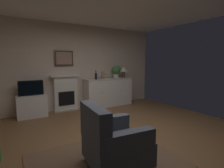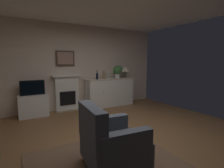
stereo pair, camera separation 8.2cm
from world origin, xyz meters
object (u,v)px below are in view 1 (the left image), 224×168
at_px(wine_glass_center, 109,75).
at_px(wine_glass_right, 112,75).
at_px(table_lamp, 124,70).
at_px(wine_bottle, 96,76).
at_px(armchair, 113,142).
at_px(framed_picture, 64,58).
at_px(potted_plant_small, 116,71).
at_px(wine_glass_left, 106,75).
at_px(vase_decorative, 103,75).
at_px(tv_set, 31,88).
at_px(sideboard_cabinet, 109,92).
at_px(tv_cabinet, 32,106).
at_px(fireplace_unit, 66,93).

xyz_separation_m(wine_glass_center, wine_glass_right, (0.11, -0.00, 0.00)).
xyz_separation_m(table_lamp, wine_bottle, (-1.11, -0.04, -0.17)).
bearing_deg(armchair, wine_glass_right, 59.13).
distance_m(table_lamp, wine_glass_center, 0.62).
distance_m(wine_bottle, wine_glass_center, 0.52).
height_order(framed_picture, potted_plant_small, framed_picture).
relative_size(wine_glass_left, vase_decorative, 0.59).
bearing_deg(tv_set, vase_decorative, -1.11).
relative_size(sideboard_cabinet, wine_bottle, 5.76).
xyz_separation_m(sideboard_cabinet, potted_plant_small, (0.34, 0.05, 0.72)).
distance_m(sideboard_cabinet, table_lamp, 0.97).
bearing_deg(framed_picture, table_lamp, -6.22).
height_order(framed_picture, wine_glass_right, framed_picture).
bearing_deg(tv_set, tv_cabinet, 90.00).
bearing_deg(wine_glass_right, fireplace_unit, 174.55).
distance_m(vase_decorative, tv_set, 2.17).
bearing_deg(vase_decorative, tv_set, 178.89).
bearing_deg(table_lamp, wine_glass_right, 176.64).
bearing_deg(table_lamp, sideboard_cabinet, -180.00).
relative_size(sideboard_cabinet, wine_glass_center, 10.12).
bearing_deg(vase_decorative, wine_bottle, 177.52).
bearing_deg(potted_plant_small, table_lamp, -9.01).
distance_m(sideboard_cabinet, potted_plant_small, 0.80).
height_order(sideboard_cabinet, potted_plant_small, potted_plant_small).
relative_size(wine_bottle, tv_set, 0.47).
bearing_deg(wine_bottle, sideboard_cabinet, 4.58).
bearing_deg(armchair, table_lamp, 52.70).
relative_size(wine_glass_left, armchair, 0.18).
height_order(wine_glass_left, tv_set, wine_glass_left).
xyz_separation_m(wine_glass_center, potted_plant_small, (0.31, 0.02, 0.13)).
bearing_deg(wine_bottle, table_lamp, 2.02).
bearing_deg(wine_glass_left, wine_bottle, -169.59).
relative_size(tv_set, potted_plant_small, 1.44).
relative_size(fireplace_unit, armchair, 1.20).
xyz_separation_m(vase_decorative, tv_set, (-2.15, 0.04, -0.27)).
bearing_deg(wine_glass_left, potted_plant_small, 1.29).
relative_size(tv_cabinet, tv_set, 1.21).
xyz_separation_m(tv_cabinet, armchair, (0.69, -3.08, 0.08)).
relative_size(framed_picture, tv_set, 0.89).
bearing_deg(framed_picture, wine_glass_right, -7.10).
xyz_separation_m(framed_picture, wine_glass_center, (1.45, -0.19, -0.54)).
height_order(vase_decorative, tv_set, vase_decorative).
bearing_deg(vase_decorative, table_lamp, 3.29).
xyz_separation_m(table_lamp, vase_decorative, (-0.87, -0.05, -0.14)).
height_order(wine_glass_left, armchair, wine_glass_left).
height_order(sideboard_cabinet, wine_glass_right, wine_glass_right).
height_order(sideboard_cabinet, vase_decorative, vase_decorative).
relative_size(table_lamp, tv_cabinet, 0.53).
xyz_separation_m(table_lamp, tv_set, (-3.02, -0.01, -0.41)).
bearing_deg(fireplace_unit, tv_cabinet, -170.55).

